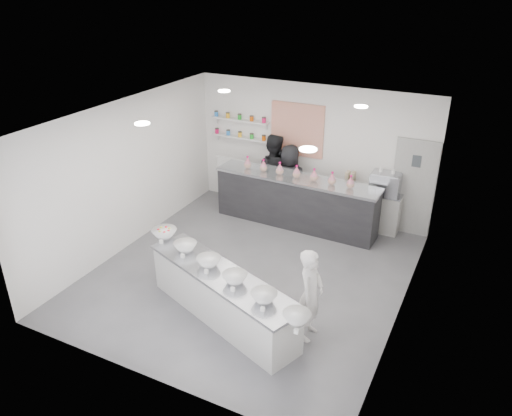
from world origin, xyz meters
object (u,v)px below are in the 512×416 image
at_px(back_bar, 295,202).
at_px(prep_counter, 222,296).
at_px(espresso_machine, 385,184).
at_px(staff_right, 289,181).
at_px(woman_prep, 310,295).
at_px(staff_left, 273,174).
at_px(espresso_ledge, 372,211).

bearing_deg(back_bar, prep_counter, -84.94).
height_order(espresso_machine, staff_right, staff_right).
bearing_deg(staff_right, espresso_machine, 178.83).
xyz_separation_m(back_bar, woman_prep, (1.62, -3.36, 0.19)).
bearing_deg(staff_left, back_bar, 141.30).
xyz_separation_m(espresso_machine, woman_prep, (-0.16, -3.94, -0.35)).
distance_m(prep_counter, espresso_machine, 4.49).
bearing_deg(espresso_machine, espresso_ledge, 180.00).
distance_m(espresso_ledge, espresso_machine, 0.70).
bearing_deg(woman_prep, espresso_machine, -2.36).
height_order(back_bar, espresso_machine, espresso_machine).
relative_size(espresso_machine, staff_left, 0.32).
bearing_deg(back_bar, staff_left, 153.80).
xyz_separation_m(prep_counter, back_bar, (-0.21, 3.58, 0.15)).
bearing_deg(prep_counter, staff_left, 124.47).
distance_m(back_bar, espresso_machine, 1.95).
height_order(woman_prep, staff_left, staff_left).
bearing_deg(back_bar, staff_right, 131.40).
relative_size(prep_counter, staff_right, 1.81).
distance_m(back_bar, staff_left, 0.92).
distance_m(back_bar, woman_prep, 3.74).
bearing_deg(woman_prep, prep_counter, 98.51).
bearing_deg(staff_right, woman_prep, 111.38).
bearing_deg(prep_counter, staff_right, 118.66).
xyz_separation_m(prep_counter, staff_left, (-0.95, 3.97, 0.53)).
relative_size(back_bar, staff_left, 1.94).
xyz_separation_m(back_bar, espresso_machine, (1.78, 0.57, 0.54)).
xyz_separation_m(espresso_ledge, espresso_machine, (0.21, 0.00, 0.67)).
height_order(espresso_ledge, espresso_machine, espresso_machine).
height_order(espresso_ledge, staff_right, staff_right).
distance_m(espresso_machine, staff_right, 2.13).
height_order(prep_counter, staff_left, staff_left).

